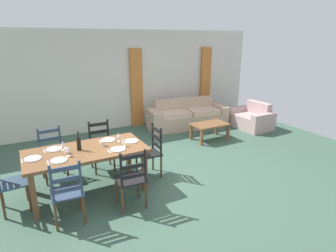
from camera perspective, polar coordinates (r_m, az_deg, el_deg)
ground_plane at (r=5.38m, az=-1.68°, el=-10.06°), size 9.60×9.60×0.02m
wall_far at (r=7.95m, az=-12.75°, el=8.85°), size 9.60×0.16×2.70m
curtain_panel_left at (r=8.14m, az=-6.39°, el=7.58°), size 0.35×0.08×2.20m
curtain_panel_right at (r=9.30m, az=7.57°, el=8.76°), size 0.35×0.08×2.20m
dining_table at (r=4.77m, az=-16.19°, el=-5.60°), size 1.90×0.96×0.75m
dining_chair_near_left at (r=4.14m, az=-19.75°, el=-12.54°), size 0.44×0.43×0.96m
dining_chair_near_right at (r=4.28m, az=-7.42°, el=-10.55°), size 0.44×0.42×0.96m
dining_chair_far_left at (r=5.49m, az=-22.33°, el=-5.28°), size 0.44×0.43×0.96m
dining_chair_far_right at (r=5.61m, az=-13.38°, el=-3.92°), size 0.44×0.42×0.96m
dining_chair_head_west at (r=4.76m, az=-29.61°, el=-9.81°), size 0.43×0.44×0.96m
dining_chair_head_east at (r=5.21m, az=-3.45°, el=-5.14°), size 0.41×0.43×0.96m
dinner_plate_near_left at (r=4.45m, az=-21.23°, el=-6.51°), size 0.24×0.24×0.02m
fork_near_left at (r=4.44m, az=-23.14°, el=-6.88°), size 0.02×0.17×0.01m
dinner_plate_near_right at (r=4.61m, az=-10.13°, el=-4.67°), size 0.24×0.24×0.02m
fork_near_right at (r=4.58m, az=-11.91°, el=-5.05°), size 0.02×0.17×0.01m
dinner_plate_far_left at (r=4.91m, az=-22.06°, el=-4.36°), size 0.24×0.24×0.02m
fork_far_left at (r=4.90m, az=-23.79°, el=-4.69°), size 0.02×0.17×0.01m
dinner_plate_far_right at (r=5.06m, az=-11.96°, el=-2.77°), size 0.24×0.24×0.02m
fork_far_right at (r=5.03m, az=-13.59°, el=-3.10°), size 0.02×0.17×0.01m
dinner_plate_head_west at (r=4.66m, az=-25.69°, el=-5.99°), size 0.24×0.24×0.02m
fork_head_west at (r=4.66m, az=-27.52°, el=-6.32°), size 0.02×0.17×0.01m
dinner_plate_head_east at (r=4.94m, az=-7.45°, el=-3.06°), size 0.24×0.24×0.02m
fork_head_east at (r=4.89m, az=-9.08°, el=-3.40°), size 0.03×0.17×0.01m
wine_bottle at (r=4.71m, az=-17.62°, el=-3.34°), size 0.07×0.07×0.32m
wine_glass_near_left at (r=4.53m, az=-19.71°, el=-4.51°), size 0.06×0.06×0.16m
wine_glass_near_right at (r=4.70m, az=-9.00°, el=-2.85°), size 0.06×0.06×0.16m
wine_glass_far_left at (r=4.79m, az=-20.56°, el=-3.39°), size 0.06×0.06×0.16m
wine_glass_far_right at (r=4.95m, az=-10.02°, el=-1.87°), size 0.06×0.06×0.16m
coffee_cup_primary at (r=4.81m, az=-12.99°, el=-3.47°), size 0.07×0.07×0.09m
coffee_cup_secondary at (r=4.67m, az=-19.84°, el=-4.73°), size 0.07×0.07×0.09m
couch at (r=8.17m, az=3.80°, el=1.88°), size 2.37×1.11×0.80m
coffee_table at (r=7.15m, az=8.46°, el=-0.02°), size 0.90×0.56×0.42m
armchair_upholstered at (r=8.44m, az=16.63°, el=1.38°), size 0.82×1.17×0.72m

